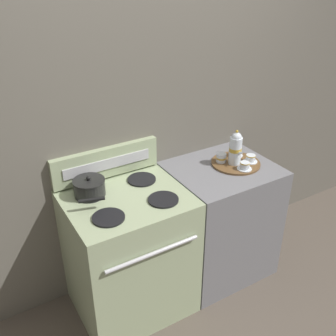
{
  "coord_description": "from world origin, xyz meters",
  "views": [
    {
      "loc": [
        -1.19,
        -1.87,
        2.21
      ],
      "look_at": [
        -0.03,
        0.07,
        0.97
      ],
      "focal_mm": 42.0,
      "sensor_mm": 36.0,
      "label": 1
    }
  ],
  "objects_px": {
    "creamer_jug": "(221,158)",
    "teacup_left": "(236,152)",
    "teapot": "(236,148)",
    "teacup_right": "(251,158)",
    "serving_tray": "(236,163)",
    "saucepan": "(89,187)",
    "stove": "(130,254)",
    "teacup_front": "(245,166)"
  },
  "relations": [
    {
      "from": "saucepan",
      "to": "teacup_left",
      "type": "xyz_separation_m",
      "value": [
        1.11,
        -0.06,
        -0.02
      ]
    },
    {
      "from": "teacup_front",
      "to": "creamer_jug",
      "type": "height_order",
      "value": "creamer_jug"
    },
    {
      "from": "serving_tray",
      "to": "teacup_right",
      "type": "bearing_deg",
      "value": -26.65
    },
    {
      "from": "teapot",
      "to": "teacup_right",
      "type": "height_order",
      "value": "teapot"
    },
    {
      "from": "serving_tray",
      "to": "creamer_jug",
      "type": "bearing_deg",
      "value": 144.79
    },
    {
      "from": "stove",
      "to": "teacup_right",
      "type": "xyz_separation_m",
      "value": [
        0.95,
        -0.05,
        0.49
      ]
    },
    {
      "from": "serving_tray",
      "to": "teacup_front",
      "type": "bearing_deg",
      "value": -97.88
    },
    {
      "from": "teacup_right",
      "to": "teacup_front",
      "type": "distance_m",
      "value": 0.12
    },
    {
      "from": "saucepan",
      "to": "creamer_jug",
      "type": "xyz_separation_m",
      "value": [
        0.95,
        -0.08,
        -0.02
      ]
    },
    {
      "from": "saucepan",
      "to": "teapot",
      "type": "distance_m",
      "value": 1.03
    },
    {
      "from": "creamer_jug",
      "to": "teacup_front",
      "type": "bearing_deg",
      "value": -67.3
    },
    {
      "from": "teacup_front",
      "to": "saucepan",
      "type": "bearing_deg",
      "value": 166.35
    },
    {
      "from": "saucepan",
      "to": "teacup_left",
      "type": "height_order",
      "value": "saucepan"
    },
    {
      "from": "teacup_left",
      "to": "teacup_right",
      "type": "relative_size",
      "value": 1.0
    },
    {
      "from": "serving_tray",
      "to": "teapot",
      "type": "height_order",
      "value": "teapot"
    },
    {
      "from": "teacup_left",
      "to": "teacup_front",
      "type": "xyz_separation_m",
      "value": [
        -0.08,
        -0.19,
        0.0
      ]
    },
    {
      "from": "saucepan",
      "to": "creamer_jug",
      "type": "distance_m",
      "value": 0.96
    },
    {
      "from": "teacup_left",
      "to": "saucepan",
      "type": "bearing_deg",
      "value": 176.96
    },
    {
      "from": "teacup_right",
      "to": "serving_tray",
      "type": "bearing_deg",
      "value": 153.35
    },
    {
      "from": "serving_tray",
      "to": "teapot",
      "type": "bearing_deg",
      "value": -164.89
    },
    {
      "from": "serving_tray",
      "to": "teacup_left",
      "type": "height_order",
      "value": "teacup_left"
    },
    {
      "from": "serving_tray",
      "to": "creamer_jug",
      "type": "distance_m",
      "value": 0.11
    },
    {
      "from": "creamer_jug",
      "to": "teacup_left",
      "type": "bearing_deg",
      "value": 7.37
    },
    {
      "from": "serving_tray",
      "to": "teacup_front",
      "type": "distance_m",
      "value": 0.12
    },
    {
      "from": "creamer_jug",
      "to": "saucepan",
      "type": "bearing_deg",
      "value": 175.29
    },
    {
      "from": "teapot",
      "to": "teacup_front",
      "type": "height_order",
      "value": "teapot"
    },
    {
      "from": "saucepan",
      "to": "teapot",
      "type": "relative_size",
      "value": 1.17
    },
    {
      "from": "teacup_right",
      "to": "stove",
      "type": "bearing_deg",
      "value": 177.14
    },
    {
      "from": "stove",
      "to": "creamer_jug",
      "type": "relative_size",
      "value": 12.41
    },
    {
      "from": "stove",
      "to": "teacup_right",
      "type": "height_order",
      "value": "teacup_right"
    },
    {
      "from": "teapot",
      "to": "teacup_left",
      "type": "distance_m",
      "value": 0.15
    },
    {
      "from": "teacup_left",
      "to": "creamer_jug",
      "type": "bearing_deg",
      "value": -172.63
    },
    {
      "from": "serving_tray",
      "to": "teacup_left",
      "type": "xyz_separation_m",
      "value": [
        0.07,
        0.08,
        0.03
      ]
    },
    {
      "from": "teacup_right",
      "to": "teacup_front",
      "type": "height_order",
      "value": "same"
    },
    {
      "from": "serving_tray",
      "to": "stove",
      "type": "bearing_deg",
      "value": 179.93
    },
    {
      "from": "stove",
      "to": "creamer_jug",
      "type": "distance_m",
      "value": 0.92
    },
    {
      "from": "teacup_left",
      "to": "creamer_jug",
      "type": "distance_m",
      "value": 0.15
    },
    {
      "from": "teapot",
      "to": "creamer_jug",
      "type": "relative_size",
      "value": 3.46
    },
    {
      "from": "stove",
      "to": "teacup_left",
      "type": "relative_size",
      "value": 8.94
    },
    {
      "from": "stove",
      "to": "teacup_right",
      "type": "relative_size",
      "value": 8.94
    },
    {
      "from": "teacup_left",
      "to": "teacup_right",
      "type": "distance_m",
      "value": 0.13
    },
    {
      "from": "stove",
      "to": "teapot",
      "type": "relative_size",
      "value": 3.58
    }
  ]
}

